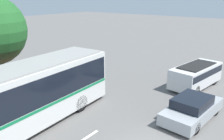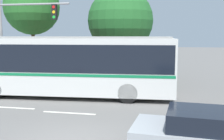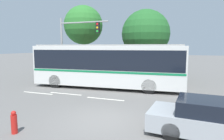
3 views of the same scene
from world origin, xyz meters
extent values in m
cube|color=silver|center=(-2.23, 6.37, 1.74)|extent=(11.52, 3.31, 2.97)
cube|color=black|center=(-2.23, 6.37, 2.21)|extent=(11.29, 3.33, 1.43)
cube|color=#147A47|center=(-2.23, 6.37, 1.38)|extent=(11.41, 3.33, 0.14)
cube|color=#959592|center=(-2.23, 6.37, 3.27)|extent=(11.05, 3.07, 0.10)
cylinder|color=black|center=(1.14, 5.47, 0.50)|extent=(1.02, 0.37, 1.00)
cylinder|color=black|center=(0.99, 7.71, 0.50)|extent=(1.02, 0.37, 1.00)
cube|color=#9EA3A8|center=(4.29, -0.20, 0.49)|extent=(4.57, 2.23, 0.65)
cube|color=black|center=(4.18, -0.19, 1.07)|extent=(2.34, 1.82, 0.51)
cylinder|color=black|center=(5.73, 0.50, 0.31)|extent=(0.64, 0.27, 0.62)
cylinder|color=black|center=(5.59, -1.14, 0.31)|extent=(0.64, 0.27, 0.62)
cylinder|color=black|center=(3.04, 0.73, 0.31)|extent=(0.64, 0.27, 0.62)
cylinder|color=black|center=(2.90, -0.91, 0.31)|extent=(0.64, 0.27, 0.62)
cube|color=silver|center=(9.39, 1.39, 0.92)|extent=(5.12, 2.57, 1.44)
cube|color=black|center=(9.39, 1.39, 1.24)|extent=(4.93, 2.57, 0.49)
cube|color=black|center=(9.39, 1.39, 1.68)|extent=(3.61, 1.99, 0.08)
cylinder|color=black|center=(10.96, 2.00, 0.34)|extent=(0.71, 0.35, 0.68)
cylinder|color=black|center=(10.73, 0.37, 0.34)|extent=(0.71, 0.35, 0.68)
cylinder|color=black|center=(8.05, 2.41, 0.34)|extent=(0.71, 0.35, 0.68)
cylinder|color=black|center=(7.82, 0.78, 0.34)|extent=(0.71, 0.35, 0.68)
camera|label=1|loc=(-8.03, -4.00, 6.67)|focal=38.24mm
camera|label=2|loc=(2.98, -8.00, 3.43)|focal=44.21mm
camera|label=3|loc=(3.15, -7.56, 3.17)|focal=31.29mm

